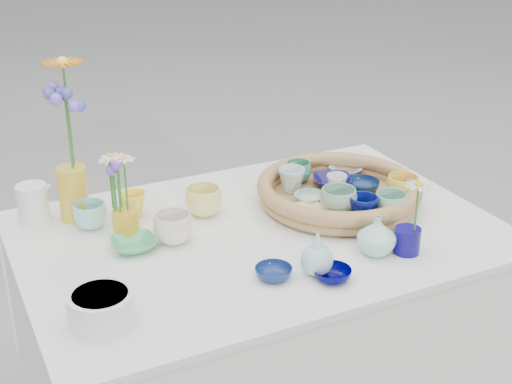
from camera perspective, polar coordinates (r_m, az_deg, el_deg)
name	(u,v)px	position (r m, az deg, el deg)	size (l,w,h in m)	color
wicker_tray	(339,192)	(2.07, 6.62, 0.03)	(0.47, 0.47, 0.08)	brown
tray_ceramic_0	(332,181)	(2.15, 6.10, 0.88)	(0.12, 0.12, 0.03)	#160D4B
tray_ceramic_1	(362,186)	(2.12, 8.47, 0.50)	(0.10, 0.10, 0.03)	#0F2550
tray_ceramic_2	(403,188)	(2.08, 11.65, 0.30)	(0.09, 0.09, 0.07)	yellow
tray_ceramic_3	(344,201)	(2.03, 7.08, -0.69)	(0.11, 0.11, 0.03)	#477E5B
tray_ceramic_4	(338,202)	(1.95, 6.60, -0.83)	(0.10, 0.10, 0.08)	#83B092
tray_ceramic_5	(310,199)	(2.03, 4.31, -0.54)	(0.09, 0.09, 0.03)	#99BEAC
tray_ceramic_6	(292,180)	(2.09, 2.87, 0.97)	(0.08, 0.08, 0.07)	silver
tray_ceramic_7	(337,184)	(2.10, 6.47, 0.66)	(0.06, 0.06, 0.06)	white
tray_ceramic_8	(345,171)	(2.24, 7.16, 1.69)	(0.09, 0.09, 0.02)	#A2B9E2
tray_ceramic_9	(363,209)	(1.93, 8.55, -1.35)	(0.08, 0.08, 0.07)	#060E56
tray_ceramic_10	(307,212)	(1.95, 4.11, -1.63)	(0.09, 0.09, 0.02)	#EDD182
tray_ceramic_11	(391,206)	(1.97, 10.72, -1.07)	(0.09, 0.09, 0.07)	#7BB6A4
tray_ceramic_12	(298,172)	(2.16, 3.40, 1.63)	(0.08, 0.08, 0.06)	#3E8D6B
loose_ceramic_0	(133,204)	(2.01, -9.81, -0.99)	(0.08, 0.08, 0.07)	yellow
loose_ceramic_1	(204,201)	(1.99, -4.22, -0.74)	(0.10, 0.10, 0.08)	#ECE37D
loose_ceramic_2	(134,244)	(1.84, -9.76, -4.16)	(0.11, 0.11, 0.03)	#46A86C
loose_ceramic_3	(173,228)	(1.85, -6.64, -2.89)	(0.10, 0.10, 0.08)	silver
loose_ceramic_4	(274,273)	(1.70, 1.41, -6.48)	(0.09, 0.09, 0.03)	navy
loose_ceramic_5	(90,216)	(1.97, -13.13, -1.85)	(0.09, 0.09, 0.07)	#8ED2C4
loose_ceramic_6	(332,274)	(1.70, 6.12, -6.57)	(0.09, 0.09, 0.03)	#00004E
fluted_bowl	(101,309)	(1.56, -12.27, -9.10)	(0.14, 0.14, 0.07)	silver
bud_vase_paleblue	(317,252)	(1.69, 4.91, -4.81)	(0.08, 0.08, 0.12)	#A3C7D3
bud_vase_seafoam	(377,235)	(1.81, 9.64, -3.41)	(0.10, 0.10, 0.10)	#A1D8C3
bud_vase_cobalt	(407,240)	(1.84, 11.99, -3.81)	(0.07, 0.07, 0.07)	#0E0760
single_daisy	(417,208)	(1.79, 12.72, -1.28)	(0.08, 0.08, 0.14)	silver
tall_vase_yellow	(73,193)	(2.02, -14.41, -0.09)	(0.08, 0.08, 0.15)	gold
gerbera	(68,115)	(1.95, -14.77, 5.96)	(0.12, 0.12, 0.30)	orange
hydrangea	(69,134)	(1.95, -14.74, 4.54)	(0.08, 0.08, 0.28)	#484DA3
white_pitcher	(33,204)	(2.03, -17.41, -0.95)	(0.12, 0.08, 0.11)	white
daisy_cup	(126,224)	(1.90, -10.35, -2.52)	(0.07, 0.07, 0.08)	gold
daisy_posy	(118,180)	(1.86, -10.96, 0.97)	(0.09, 0.09, 0.17)	white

